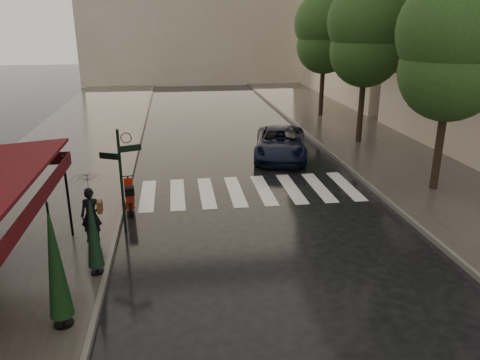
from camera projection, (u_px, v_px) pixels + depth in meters
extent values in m
plane|color=black|center=(166.00, 283.00, 11.13)|extent=(120.00, 120.00, 0.00)
cube|color=#38332D|center=(71.00, 153.00, 21.75)|extent=(6.00, 60.00, 0.12)
cube|color=#38332D|center=(372.00, 142.00, 23.70)|extent=(5.50, 60.00, 0.12)
cube|color=#595651|center=(137.00, 150.00, 22.15)|extent=(0.12, 60.00, 0.16)
cube|color=#595651|center=(319.00, 144.00, 23.33)|extent=(0.12, 60.00, 0.16)
cube|color=silver|center=(148.00, 195.00, 16.65)|extent=(0.50, 3.20, 0.01)
cube|color=silver|center=(177.00, 194.00, 16.79)|extent=(0.50, 3.20, 0.01)
cube|color=silver|center=(207.00, 193.00, 16.93)|extent=(0.50, 3.20, 0.01)
cube|color=silver|center=(235.00, 191.00, 17.07)|extent=(0.50, 3.20, 0.01)
cube|color=silver|center=(264.00, 190.00, 17.21)|extent=(0.50, 3.20, 0.01)
cube|color=silver|center=(291.00, 188.00, 17.35)|extent=(0.50, 3.20, 0.01)
cube|color=silver|center=(319.00, 187.00, 17.49)|extent=(0.50, 3.20, 0.01)
cube|color=silver|center=(346.00, 186.00, 17.62)|extent=(0.50, 3.20, 0.01)
cube|color=#430909|center=(36.00, 205.00, 9.56)|extent=(0.04, 7.00, 0.35)
cylinder|color=black|center=(68.00, 197.00, 12.93)|extent=(0.07, 0.07, 2.35)
cylinder|color=black|center=(122.00, 183.00, 13.28)|extent=(0.08, 0.08, 3.10)
cube|color=black|center=(130.00, 148.00, 12.99)|extent=(0.62, 0.26, 0.18)
cube|color=black|center=(109.00, 156.00, 12.98)|extent=(0.56, 0.29, 0.18)
cylinder|color=black|center=(441.00, 131.00, 16.35)|extent=(0.28, 0.28, 4.26)
sphere|color=#163714|center=(450.00, 71.00, 15.68)|extent=(3.40, 3.40, 3.40)
sphere|color=#163714|center=(456.00, 31.00, 15.26)|extent=(3.80, 3.80, 3.80)
cylinder|color=black|center=(362.00, 97.00, 22.86)|extent=(0.28, 0.28, 4.48)
sphere|color=#163714|center=(366.00, 51.00, 22.15)|extent=(3.40, 3.40, 3.40)
sphere|color=#163714|center=(368.00, 21.00, 21.71)|extent=(3.80, 3.80, 3.80)
cylinder|color=black|center=(322.00, 80.00, 29.45)|extent=(0.28, 0.28, 4.37)
sphere|color=#163714|center=(324.00, 46.00, 28.77)|extent=(3.40, 3.40, 3.40)
sphere|color=#163714|center=(325.00, 23.00, 28.34)|extent=(3.80, 3.80, 3.80)
sphere|color=#163714|center=(327.00, 1.00, 27.93)|extent=(2.60, 2.60, 2.60)
imported|color=black|center=(91.00, 215.00, 12.74)|extent=(0.56, 0.37, 1.53)
imported|color=black|center=(87.00, 173.00, 12.35)|extent=(0.91, 0.93, 0.83)
cube|color=#533516|center=(100.00, 207.00, 12.70)|extent=(0.12, 0.29, 0.33)
cylinder|color=black|center=(131.00, 210.00, 14.81)|extent=(0.14, 0.44, 0.43)
cylinder|color=black|center=(129.00, 198.00, 15.84)|extent=(0.14, 0.44, 0.43)
cube|color=maroon|center=(130.00, 202.00, 15.32)|extent=(0.40, 1.20, 0.09)
cube|color=maroon|center=(130.00, 196.00, 15.03)|extent=(0.33, 0.53, 0.25)
cube|color=maroon|center=(129.00, 188.00, 15.58)|extent=(0.30, 0.14, 0.68)
cylinder|color=black|center=(128.00, 176.00, 15.54)|extent=(0.42, 0.09, 0.03)
cube|color=black|center=(130.00, 191.00, 14.63)|extent=(0.32, 0.31, 0.25)
imported|color=black|center=(281.00, 143.00, 21.05)|extent=(3.25, 5.22, 1.35)
cylinder|color=black|center=(64.00, 323.00, 9.41)|extent=(0.39, 0.39, 0.05)
cylinder|color=black|center=(56.00, 266.00, 8.99)|extent=(0.04, 0.04, 2.54)
cone|color=black|center=(55.00, 261.00, 8.95)|extent=(0.48, 0.48, 2.41)
cylinder|color=black|center=(97.00, 272.00, 11.33)|extent=(0.31, 0.31, 0.05)
cylinder|color=black|center=(93.00, 234.00, 11.00)|extent=(0.03, 0.03, 1.96)
cone|color=black|center=(93.00, 230.00, 10.97)|extent=(0.38, 0.38, 1.87)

